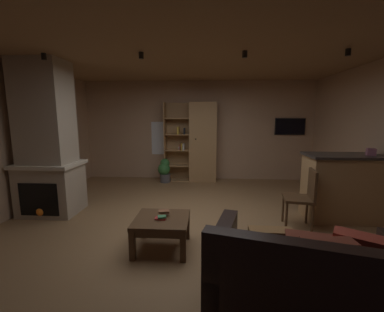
# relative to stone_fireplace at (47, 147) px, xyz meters

# --- Properties ---
(floor) EXTENTS (6.11, 6.07, 0.02)m
(floor) POSITION_rel_stone_fireplace_xyz_m (2.50, -0.39, -1.20)
(floor) COLOR olive
(floor) RESTS_ON ground
(wall_back) EXTENTS (6.23, 0.06, 2.63)m
(wall_back) POSITION_rel_stone_fireplace_xyz_m (2.50, 2.68, 0.13)
(wall_back) COLOR tan
(wall_back) RESTS_ON ground
(ceiling) EXTENTS (6.11, 6.07, 0.02)m
(ceiling) POSITION_rel_stone_fireplace_xyz_m (2.50, -0.39, 1.45)
(ceiling) COLOR #8E6B47
(window_pane_back) EXTENTS (0.80, 0.01, 0.89)m
(window_pane_back) POSITION_rel_stone_fireplace_xyz_m (1.62, 2.65, -0.07)
(window_pane_back) COLOR white
(stone_fireplace) EXTENTS (1.02, 0.78, 2.63)m
(stone_fireplace) POSITION_rel_stone_fireplace_xyz_m (0.00, 0.00, 0.00)
(stone_fireplace) COLOR tan
(stone_fireplace) RESTS_ON ground
(bookshelf_cabinet) EXTENTS (1.36, 0.41, 2.07)m
(bookshelf_cabinet) POSITION_rel_stone_fireplace_xyz_m (2.55, 2.41, -0.16)
(bookshelf_cabinet) COLOR #A87F51
(bookshelf_cabinet) RESTS_ON ground
(kitchen_bar_counter) EXTENTS (1.44, 0.64, 1.10)m
(kitchen_bar_counter) POSITION_rel_stone_fireplace_xyz_m (5.11, 0.03, -0.64)
(kitchen_bar_counter) COLOR #A87F51
(kitchen_bar_counter) RESTS_ON ground
(tissue_box) EXTENTS (0.15, 0.15, 0.11)m
(tissue_box) POSITION_rel_stone_fireplace_xyz_m (5.35, -0.03, -0.03)
(tissue_box) COLOR #995972
(tissue_box) RESTS_ON kitchen_bar_counter
(leather_couch) EXTENTS (1.80, 1.32, 0.84)m
(leather_couch) POSITION_rel_stone_fireplace_xyz_m (3.62, -2.10, -0.88)
(leather_couch) COLOR black
(leather_couch) RESTS_ON ground
(coffee_table) EXTENTS (0.69, 0.64, 0.42)m
(coffee_table) POSITION_rel_stone_fireplace_xyz_m (2.18, -1.10, -0.85)
(coffee_table) COLOR #4C331E
(coffee_table) RESTS_ON ground
(table_book_0) EXTENTS (0.14, 0.09, 0.02)m
(table_book_0) POSITION_rel_stone_fireplace_xyz_m (2.18, -1.13, -0.76)
(table_book_0) COLOR #B22D2D
(table_book_0) RESTS_ON coffee_table
(table_book_1) EXTENTS (0.12, 0.11, 0.02)m
(table_book_1) POSITION_rel_stone_fireplace_xyz_m (2.19, -1.14, -0.74)
(table_book_1) COLOR #387247
(table_book_1) RESTS_ON coffee_table
(table_book_2) EXTENTS (0.15, 0.12, 0.03)m
(table_book_2) POSITION_rel_stone_fireplace_xyz_m (2.20, -1.02, -0.71)
(table_book_2) COLOR brown
(table_book_2) RESTS_ON coffee_table
(dining_chair) EXTENTS (0.48, 0.48, 0.92)m
(dining_chair) POSITION_rel_stone_fireplace_xyz_m (4.23, -0.35, -0.66)
(dining_chair) COLOR #4C331E
(dining_chair) RESTS_ON ground
(potted_floor_plant) EXTENTS (0.32, 0.33, 0.62)m
(potted_floor_plant) POSITION_rel_stone_fireplace_xyz_m (1.65, 2.19, -0.86)
(potted_floor_plant) COLOR #4C4C51
(potted_floor_plant) RESTS_ON ground
(wall_mounted_tv) EXTENTS (0.77, 0.06, 0.43)m
(wall_mounted_tv) POSITION_rel_stone_fireplace_xyz_m (4.92, 2.62, 0.26)
(wall_mounted_tv) COLOR black
(track_light_spot_0) EXTENTS (0.07, 0.07, 0.09)m
(track_light_spot_0) POSITION_rel_stone_fireplace_xyz_m (0.39, -0.47, 1.37)
(track_light_spot_0) COLOR black
(track_light_spot_1) EXTENTS (0.07, 0.07, 0.09)m
(track_light_spot_1) POSITION_rel_stone_fireplace_xyz_m (1.81, -0.44, 1.37)
(track_light_spot_1) COLOR black
(track_light_spot_2) EXTENTS (0.07, 0.07, 0.09)m
(track_light_spot_2) POSITION_rel_stone_fireplace_xyz_m (3.27, -0.42, 1.37)
(track_light_spot_2) COLOR black
(track_light_spot_3) EXTENTS (0.07, 0.07, 0.09)m
(track_light_spot_3) POSITION_rel_stone_fireplace_xyz_m (4.64, -0.44, 1.37)
(track_light_spot_3) COLOR black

